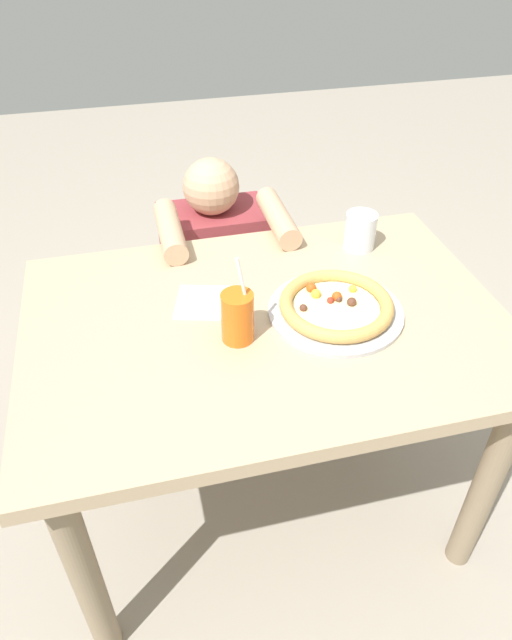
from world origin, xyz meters
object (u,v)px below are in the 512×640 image
object	(u,v)px
water_cup_clear	(360,231)
diner_seated	(217,285)
drink_cup_colored	(238,317)
pizza_near	(336,307)

from	to	relation	value
water_cup_clear	diner_seated	bearing A→B (deg)	133.32
drink_cup_colored	pizza_near	bearing A→B (deg)	7.65
pizza_near	diner_seated	size ratio (longest dim) A/B	0.38
drink_cup_colored	diner_seated	distance (m)	0.81
water_cup_clear	drink_cup_colored	bearing A→B (deg)	-143.70
drink_cup_colored	diner_seated	xyz separation A→B (m)	(0.07, 0.70, -0.40)
pizza_near	drink_cup_colored	size ratio (longest dim) A/B	1.51
water_cup_clear	diner_seated	world-z (taller)	diner_seated
pizza_near	water_cup_clear	bearing A→B (deg)	58.38
drink_cup_colored	diner_seated	size ratio (longest dim) A/B	0.25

